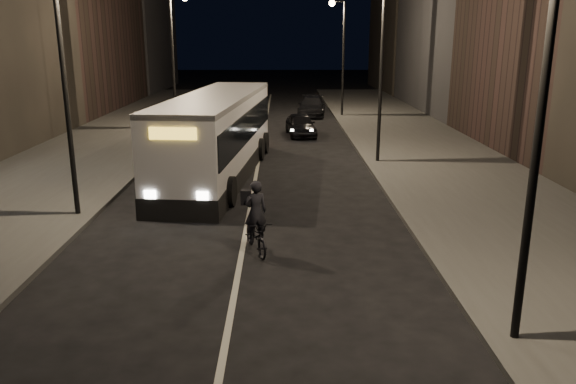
{
  "coord_description": "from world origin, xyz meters",
  "views": [
    {
      "loc": [
        1.11,
        -13.66,
        5.75
      ],
      "look_at": [
        1.28,
        1.69,
        1.5
      ],
      "focal_mm": 35.0,
      "sensor_mm": 36.0,
      "label": 1
    }
  ],
  "objects_px": {
    "streetlight_right_mid": "(376,46)",
    "car_far": "(312,106)",
    "city_bus": "(218,132)",
    "cyclist_on_bicycle": "(256,228)",
    "car_near": "(301,125)",
    "streetlight_right_far": "(340,43)",
    "streetlight_right_near": "(532,61)",
    "car_mid": "(227,110)",
    "streetlight_left_far": "(176,44)",
    "streetlight_left_near": "(70,50)"
  },
  "relations": [
    {
      "from": "city_bus",
      "to": "car_far",
      "type": "relative_size",
      "value": 2.68
    },
    {
      "from": "cyclist_on_bicycle",
      "to": "streetlight_left_near",
      "type": "bearing_deg",
      "value": 132.7
    },
    {
      "from": "streetlight_right_mid",
      "to": "streetlight_left_far",
      "type": "relative_size",
      "value": 1.0
    },
    {
      "from": "cyclist_on_bicycle",
      "to": "car_near",
      "type": "distance_m",
      "value": 19.1
    },
    {
      "from": "streetlight_right_far",
      "to": "car_near",
      "type": "height_order",
      "value": "streetlight_right_far"
    },
    {
      "from": "streetlight_right_mid",
      "to": "streetlight_left_far",
      "type": "height_order",
      "value": "same"
    },
    {
      "from": "car_near",
      "to": "car_far",
      "type": "distance_m",
      "value": 8.94
    },
    {
      "from": "streetlight_left_near",
      "to": "city_bus",
      "type": "bearing_deg",
      "value": 57.59
    },
    {
      "from": "streetlight_right_far",
      "to": "car_far",
      "type": "xyz_separation_m",
      "value": [
        -1.94,
        0.74,
        -4.66
      ]
    },
    {
      "from": "streetlight_right_far",
      "to": "car_near",
      "type": "xyz_separation_m",
      "value": [
        -3.08,
        -8.13,
        -4.7
      ]
    },
    {
      "from": "city_bus",
      "to": "car_near",
      "type": "bearing_deg",
      "value": 74.72
    },
    {
      "from": "streetlight_right_mid",
      "to": "streetlight_left_near",
      "type": "xyz_separation_m",
      "value": [
        -10.66,
        -8.0,
        0.0
      ]
    },
    {
      "from": "streetlight_left_far",
      "to": "cyclist_on_bicycle",
      "type": "distance_m",
      "value": 22.39
    },
    {
      "from": "car_mid",
      "to": "car_far",
      "type": "relative_size",
      "value": 0.78
    },
    {
      "from": "streetlight_left_far",
      "to": "car_near",
      "type": "relative_size",
      "value": 2.08
    },
    {
      "from": "city_bus",
      "to": "car_far",
      "type": "bearing_deg",
      "value": 81.01
    },
    {
      "from": "streetlight_right_near",
      "to": "car_mid",
      "type": "xyz_separation_m",
      "value": [
        -8.16,
        31.35,
        -4.74
      ]
    },
    {
      "from": "streetlight_right_mid",
      "to": "car_far",
      "type": "xyz_separation_m",
      "value": [
        -1.94,
        16.74,
        -4.66
      ]
    },
    {
      "from": "streetlight_left_far",
      "to": "car_mid",
      "type": "bearing_deg",
      "value": 64.96
    },
    {
      "from": "cyclist_on_bicycle",
      "to": "streetlight_left_far",
      "type": "bearing_deg",
      "value": 86.58
    },
    {
      "from": "streetlight_left_far",
      "to": "city_bus",
      "type": "distance_m",
      "value": 13.15
    },
    {
      "from": "car_far",
      "to": "car_near",
      "type": "bearing_deg",
      "value": -92.01
    },
    {
      "from": "city_bus",
      "to": "cyclist_on_bicycle",
      "type": "distance_m",
      "value": 9.31
    },
    {
      "from": "streetlight_right_far",
      "to": "cyclist_on_bicycle",
      "type": "bearing_deg",
      "value": -100.3
    },
    {
      "from": "streetlight_right_near",
      "to": "car_near",
      "type": "height_order",
      "value": "streetlight_right_near"
    },
    {
      "from": "streetlight_left_near",
      "to": "car_mid",
      "type": "xyz_separation_m",
      "value": [
        2.5,
        23.35,
        -4.74
      ]
    },
    {
      "from": "streetlight_right_mid",
      "to": "car_near",
      "type": "distance_m",
      "value": 9.67
    },
    {
      "from": "streetlight_right_near",
      "to": "car_far",
      "type": "height_order",
      "value": "streetlight_right_near"
    },
    {
      "from": "city_bus",
      "to": "car_mid",
      "type": "bearing_deg",
      "value": 99.85
    },
    {
      "from": "streetlight_right_near",
      "to": "car_near",
      "type": "distance_m",
      "value": 24.52
    },
    {
      "from": "streetlight_right_far",
      "to": "car_near",
      "type": "relative_size",
      "value": 2.08
    },
    {
      "from": "city_bus",
      "to": "car_mid",
      "type": "distance_m",
      "value": 17.56
    },
    {
      "from": "cyclist_on_bicycle",
      "to": "car_far",
      "type": "height_order",
      "value": "cyclist_on_bicycle"
    },
    {
      "from": "streetlight_right_far",
      "to": "streetlight_left_far",
      "type": "relative_size",
      "value": 1.0
    },
    {
      "from": "streetlight_right_far",
      "to": "car_far",
      "type": "bearing_deg",
      "value": 159.05
    },
    {
      "from": "streetlight_right_near",
      "to": "streetlight_right_mid",
      "type": "xyz_separation_m",
      "value": [
        0.0,
        16.0,
        0.0
      ]
    },
    {
      "from": "streetlight_left_far",
      "to": "car_near",
      "type": "xyz_separation_m",
      "value": [
        7.59,
        -2.13,
        -4.7
      ]
    },
    {
      "from": "streetlight_left_near",
      "to": "car_near",
      "type": "bearing_deg",
      "value": 64.45
    },
    {
      "from": "streetlight_right_far",
      "to": "car_near",
      "type": "bearing_deg",
      "value": -110.73
    },
    {
      "from": "car_mid",
      "to": "streetlight_left_near",
      "type": "bearing_deg",
      "value": 90.1
    },
    {
      "from": "streetlight_right_near",
      "to": "city_bus",
      "type": "height_order",
      "value": "streetlight_right_near"
    },
    {
      "from": "cyclist_on_bicycle",
      "to": "car_near",
      "type": "relative_size",
      "value": 0.54
    },
    {
      "from": "streetlight_left_far",
      "to": "cyclist_on_bicycle",
      "type": "bearing_deg",
      "value": -74.83
    },
    {
      "from": "streetlight_right_far",
      "to": "car_near",
      "type": "distance_m",
      "value": 9.88
    },
    {
      "from": "cyclist_on_bicycle",
      "to": "car_mid",
      "type": "distance_m",
      "value": 26.69
    },
    {
      "from": "cyclist_on_bicycle",
      "to": "car_mid",
      "type": "height_order",
      "value": "cyclist_on_bicycle"
    },
    {
      "from": "car_near",
      "to": "car_far",
      "type": "relative_size",
      "value": 0.81
    },
    {
      "from": "car_far",
      "to": "city_bus",
      "type": "bearing_deg",
      "value": -99.55
    },
    {
      "from": "car_mid",
      "to": "streetlight_right_far",
      "type": "bearing_deg",
      "value": -169.26
    },
    {
      "from": "car_near",
      "to": "streetlight_right_far",
      "type": "bearing_deg",
      "value": 63.09
    }
  ]
}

